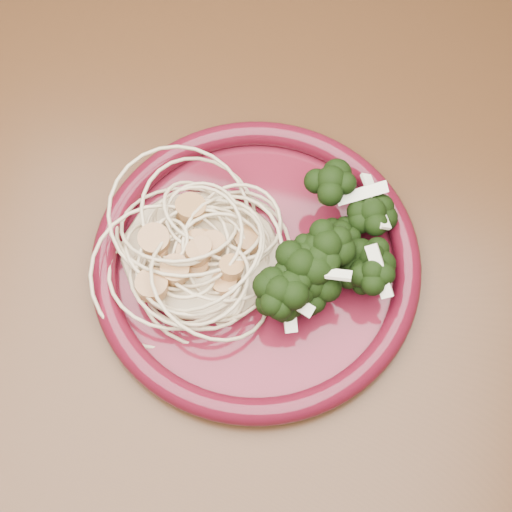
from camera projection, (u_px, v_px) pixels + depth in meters
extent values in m
plane|color=brown|center=(195.00, 411.00, 1.29)|extent=(3.50, 3.50, 0.00)
cube|color=#472814|center=(129.00, 227.00, 0.62)|extent=(1.20, 0.80, 0.04)
cylinder|color=#55101E|center=(256.00, 265.00, 0.58)|extent=(0.29, 0.29, 0.01)
torus|color=#550E1C|center=(256.00, 260.00, 0.57)|extent=(0.30, 0.30, 0.02)
ellipsoid|color=#CAB690|center=(201.00, 249.00, 0.57)|extent=(0.15, 0.13, 0.03)
ellipsoid|color=black|center=(325.00, 259.00, 0.56)|extent=(0.10, 0.14, 0.05)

